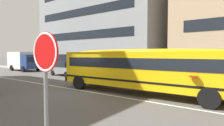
% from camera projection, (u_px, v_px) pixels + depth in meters
% --- Properties ---
extents(ground_plane, '(400.00, 400.00, 0.00)m').
position_uv_depth(ground_plane, '(84.00, 91.00, 12.70)').
color(ground_plane, '#54514F').
extents(sidewalk_far, '(120.00, 3.00, 0.01)m').
position_uv_depth(sidewalk_far, '(139.00, 78.00, 19.08)').
color(sidewalk_far, gray).
rests_on(sidewalk_far, ground_plane).
extents(lane_centreline, '(110.00, 0.16, 0.01)m').
position_uv_depth(lane_centreline, '(84.00, 91.00, 12.70)').
color(lane_centreline, silver).
rests_on(lane_centreline, ground_plane).
extents(school_bus, '(12.76, 3.05, 2.84)m').
position_uv_depth(school_bus, '(143.00, 67.00, 11.68)').
color(school_bus, yellow).
rests_on(school_bus, ground_plane).
extents(parked_car_grey_by_lamppost, '(3.99, 2.07, 1.64)m').
position_uv_depth(parked_car_grey_by_lamppost, '(65.00, 68.00, 21.72)').
color(parked_car_grey_by_lamppost, gray).
rests_on(parked_car_grey_by_lamppost, ground_plane).
extents(box_truck, '(6.10, 2.60, 2.82)m').
position_uv_depth(box_truck, '(23.00, 60.00, 28.11)').
color(box_truck, navy).
rests_on(box_truck, ground_plane).
extents(stop_sign_post, '(0.70, 0.07, 2.90)m').
position_uv_depth(stop_sign_post, '(45.00, 70.00, 3.23)').
color(stop_sign_post, slate).
rests_on(stop_sign_post, ground_plane).
extents(apartment_block_far_left, '(20.16, 11.50, 16.50)m').
position_uv_depth(apartment_block_far_left, '(107.00, 19.00, 30.41)').
color(apartment_block_far_left, gray).
rests_on(apartment_block_far_left, ground_plane).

